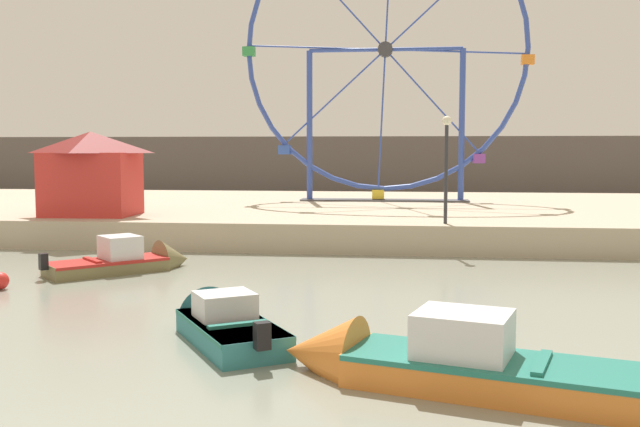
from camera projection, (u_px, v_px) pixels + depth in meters
name	position (u px, v px, depth m)	size (l,w,h in m)	color
quay_promenade	(321.00, 214.00, 33.57)	(110.00, 19.07, 1.00)	#B7A88E
distant_town_skyline	(353.00, 167.00, 53.36)	(140.00, 3.00, 4.40)	#564C47
motorboat_olive_wood	(132.00, 261.00, 20.87)	(3.87, 3.79, 1.47)	olive
motorboat_orange_hull	(434.00, 362.00, 10.76)	(5.83, 2.96, 1.56)	orange
motorboat_teal_painted	(220.00, 322.00, 13.52)	(3.00, 3.78, 1.27)	teal
ferris_wheel_blue_frame	(385.00, 54.00, 34.30)	(13.70, 1.20, 13.88)	#334CA8
carnival_booth_red_striped	(91.00, 172.00, 27.23)	(3.60, 2.93, 3.14)	red
promenade_lamp_near	(446.00, 153.00, 24.13)	(0.32, 0.32, 3.59)	#2D2D33
mooring_buoy_orange	(0.00, 281.00, 18.08)	(0.44, 0.44, 0.44)	red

